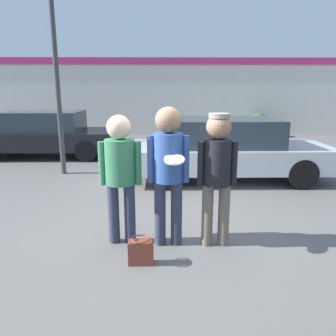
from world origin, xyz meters
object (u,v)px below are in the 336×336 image
person_middle_with_frisbee (168,163)px  parked_car_far (46,134)px  shrub (258,125)px  street_lamp (64,33)px  handbag (141,251)px  person_left (120,168)px  parked_car_near (226,149)px  person_right (217,168)px

person_middle_with_frisbee → parked_car_far: bearing=121.3°
parked_car_far → shrub: size_ratio=4.38×
street_lamp → shrub: 9.47m
parked_car_far → handbag: size_ratio=13.40×
person_middle_with_frisbee → shrub: (4.13, 10.25, -0.62)m
person_left → person_middle_with_frisbee: size_ratio=0.94×
street_lamp → shrub: (6.42, 6.38, -2.78)m
parked_car_near → shrub: 7.44m
parked_car_far → person_right: bearing=-54.7°
parked_car_near → shrub: parked_car_near is taller
parked_car_near → handbag: 4.25m
person_middle_with_frisbee → shrub: 11.06m
shrub → street_lamp: bearing=-135.2°
person_middle_with_frisbee → parked_car_near: person_middle_with_frisbee is taller
person_right → handbag: size_ratio=5.29×
person_left → parked_car_near: bearing=58.0°
shrub → parked_car_far: bearing=-152.0°
parked_car_near → shrub: bearing=68.5°
person_left → handbag: 1.11m
parked_car_near → parked_car_far: parked_car_near is taller
parked_car_far → person_middle_with_frisbee: bearing=-58.7°
shrub → person_right: bearing=-108.8°
parked_car_near → person_right: bearing=-102.9°
handbag → street_lamp: bearing=114.0°
parked_car_near → parked_car_far: bearing=151.5°
person_middle_with_frisbee → parked_car_near: (1.40, 3.32, -0.42)m
person_middle_with_frisbee → handbag: person_middle_with_frisbee is taller
parked_car_near → shrub: size_ratio=4.52×
person_right → street_lamp: street_lamp is taller
shrub → parked_car_near: bearing=-111.5°
person_left → shrub: 11.24m
parked_car_near → parked_car_far: (-5.09, 2.76, -0.01)m
person_middle_with_frisbee → street_lamp: 4.99m
person_left → shrub: person_left is taller
shrub → handbag: shrub is taller
person_right → parked_car_near: 3.45m
street_lamp → parked_car_far: bearing=122.3°
parked_car_far → street_lamp: size_ratio=0.84×
person_right → parked_car_far: (-4.33, 6.11, -0.37)m
street_lamp → shrub: size_ratio=5.19×
shrub → handbag: 11.66m
parked_car_near → parked_car_far: 5.79m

